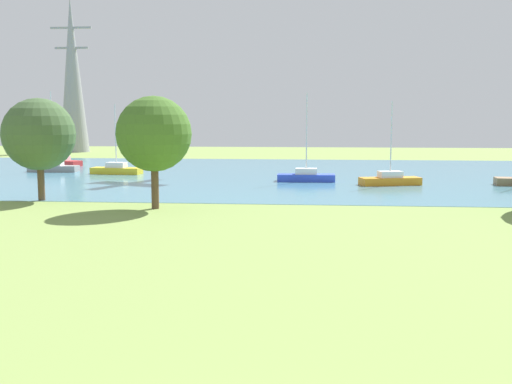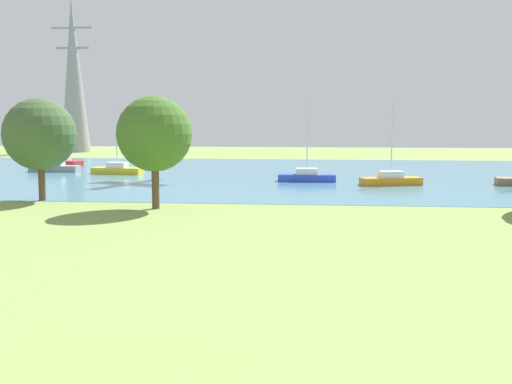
# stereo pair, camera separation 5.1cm
# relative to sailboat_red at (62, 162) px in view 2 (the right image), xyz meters

# --- Properties ---
(ground_plane) EXTENTS (160.00, 160.00, 0.00)m
(ground_plane) POSITION_rel_sailboat_red_xyz_m (26.24, -35.53, -0.46)
(ground_plane) COLOR #7F994C
(water_surface) EXTENTS (140.00, 40.00, 0.02)m
(water_surface) POSITION_rel_sailboat_red_xyz_m (26.24, -7.53, -0.45)
(water_surface) COLOR teal
(water_surface) RESTS_ON ground
(sailboat_red) EXTENTS (5.02, 3.05, 6.35)m
(sailboat_red) POSITION_rel_sailboat_red_xyz_m (0.00, 0.00, 0.00)
(sailboat_red) COLOR red
(sailboat_red) RESTS_ON water_surface
(sailboat_orange) EXTENTS (5.03, 2.71, 6.61)m
(sailboat_orange) POSITION_rel_sailboat_red_xyz_m (33.91, -15.96, 0.00)
(sailboat_orange) COLOR orange
(sailboat_orange) RESTS_ON water_surface
(sailboat_blue) EXTENTS (4.80, 1.51, 7.38)m
(sailboat_blue) POSITION_rel_sailboat_red_xyz_m (27.23, -13.86, 0.01)
(sailboat_blue) COLOR blue
(sailboat_blue) RESTS_ON water_surface
(sailboat_yellow) EXTENTS (4.93, 2.01, 6.57)m
(sailboat_yellow) POSITION_rel_sailboat_red_xyz_m (9.19, -8.78, 0.00)
(sailboat_yellow) COLOR yellow
(sailboat_yellow) RESTS_ON water_surface
(sailboat_gray) EXTENTS (4.84, 1.62, 7.92)m
(sailboat_gray) POSITION_rel_sailboat_red_xyz_m (2.23, -7.09, 0.02)
(sailboat_gray) COLOR gray
(sailboat_gray) RESTS_ON water_surface
(tree_east_far) EXTENTS (4.63, 4.63, 6.61)m
(tree_east_far) POSITION_rel_sailboat_red_xyz_m (10.23, -27.09, 3.82)
(tree_east_far) COLOR brown
(tree_east_far) RESTS_ON ground
(tree_west_near) EXTENTS (4.42, 4.42, 6.62)m
(tree_west_near) POSITION_rel_sailboat_red_xyz_m (18.47, -29.80, 3.94)
(tree_west_near) COLOR brown
(tree_west_near) RESTS_ON ground
(electricity_pylon) EXTENTS (6.40, 4.40, 23.60)m
(electricity_pylon) POSITION_rel_sailboat_red_xyz_m (-9.05, 26.56, 11.36)
(electricity_pylon) COLOR gray
(electricity_pylon) RESTS_ON ground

